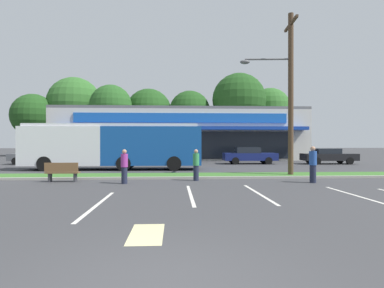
{
  "coord_description": "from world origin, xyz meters",
  "views": [
    {
      "loc": [
        0.18,
        -4.25,
        1.9
      ],
      "look_at": [
        1.38,
        18.1,
        1.84
      ],
      "focal_mm": 30.19,
      "sensor_mm": 36.0,
      "label": 1
    }
  ],
  "objects": [
    {
      "name": "utility_pole",
      "position": [
        6.61,
        13.75,
        4.98
      ],
      "size": [
        3.04,
        2.4,
        9.27
      ],
      "color": "#4C3826",
      "rests_on": "ground_plane"
    },
    {
      "name": "pedestrian_near_bench",
      "position": [
        1.25,
        12.0,
        0.8
      ],
      "size": [
        0.32,
        0.32,
        1.59
      ],
      "rotation": [
        0.0,
        0.0,
        4.81
      ],
      "color": "#1E2338",
      "rests_on": "ground_plane"
    },
    {
      "name": "parking_stripe_0",
      "position": [
        -2.2,
        5.82,
        0.0
      ],
      "size": [
        0.12,
        4.8,
        0.01
      ],
      "primitive_type": "cube",
      "color": "silver",
      "rests_on": "ground_plane"
    },
    {
      "name": "pedestrian_by_pole",
      "position": [
        6.78,
        10.82,
        0.88
      ],
      "size": [
        0.35,
        0.35,
        1.75
      ],
      "rotation": [
        0.0,
        0.0,
        5.08
      ],
      "color": "#1E2338",
      "rests_on": "ground_plane"
    },
    {
      "name": "grass_median",
      "position": [
        0.0,
        14.0,
        0.06
      ],
      "size": [
        56.0,
        2.2,
        0.12
      ],
      "primitive_type": "cube",
      "color": "#386B28",
      "rests_on": "ground_plane"
    },
    {
      "name": "tree_far_right",
      "position": [
        15.34,
        46.39,
        7.39
      ],
      "size": [
        6.53,
        6.53,
        10.67
      ],
      "color": "#473323",
      "rests_on": "ground_plane"
    },
    {
      "name": "car_2",
      "position": [
        -1.74,
        25.52,
        0.74
      ],
      "size": [
        4.56,
        2.0,
        1.42
      ],
      "rotation": [
        0.0,
        0.0,
        3.14
      ],
      "color": "navy",
      "rests_on": "ground_plane"
    },
    {
      "name": "bus_stop_bench",
      "position": [
        -5.31,
        11.79,
        0.5
      ],
      "size": [
        1.6,
        0.45,
        0.95
      ],
      "rotation": [
        0.0,
        0.0,
        3.14
      ],
      "color": "brown",
      "rests_on": "ground_plane"
    },
    {
      "name": "tree_far_left",
      "position": [
        -20.56,
        44.21,
        5.95
      ],
      "size": [
        6.33,
        6.33,
        9.12
      ],
      "color": "#473323",
      "rests_on": "ground_plane"
    },
    {
      "name": "tree_mid",
      "position": [
        -3.86,
        46.17,
        6.79
      ],
      "size": [
        7.09,
        7.09,
        10.34
      ],
      "color": "#473323",
      "rests_on": "ground_plane"
    },
    {
      "name": "tree_left",
      "position": [
        -15.31,
        46.51,
        7.88
      ],
      "size": [
        8.33,
        8.33,
        12.06
      ],
      "color": "#473323",
      "rests_on": "ground_plane"
    },
    {
      "name": "parking_stripe_2",
      "position": [
        3.33,
        7.7,
        0.0
      ],
      "size": [
        0.12,
        4.8,
        0.01
      ],
      "primitive_type": "cube",
      "color": "silver",
      "rests_on": "ground_plane"
    },
    {
      "name": "ground_plane",
      "position": [
        0.0,
        0.0,
        0.0
      ],
      "size": [
        240.0,
        240.0,
        0.0
      ],
      "primitive_type": "plane",
      "color": "#38383A"
    },
    {
      "name": "parking_stripe_1",
      "position": [
        0.76,
        7.61,
        0.0
      ],
      "size": [
        0.12,
        4.8,
        0.01
      ],
      "primitive_type": "cube",
      "color": "silver",
      "rests_on": "ground_plane"
    },
    {
      "name": "storefront_building",
      "position": [
        0.93,
        36.98,
        2.95
      ],
      "size": [
        28.29,
        15.3,
        5.9
      ],
      "color": "beige",
      "rests_on": "ground_plane"
    },
    {
      "name": "car_1",
      "position": [
        6.99,
        24.89,
        0.78
      ],
      "size": [
        4.8,
        1.91,
        1.53
      ],
      "color": "navy",
      "rests_on": "ground_plane"
    },
    {
      "name": "curb_lip",
      "position": [
        0.0,
        12.78,
        0.06
      ],
      "size": [
        56.0,
        0.24,
        0.12
      ],
      "primitive_type": "cube",
      "color": "#99968C",
      "rests_on": "ground_plane"
    },
    {
      "name": "city_bus",
      "position": [
        -4.22,
        19.11,
        1.77
      ],
      "size": [
        12.6,
        2.86,
        3.25
      ],
      "rotation": [
        0.0,
        0.0,
        3.12
      ],
      "color": "#144793",
      "rests_on": "ground_plane"
    },
    {
      "name": "tree_mid_left",
      "position": [
        -8.98,
        42.53,
        7.24
      ],
      "size": [
        6.02,
        6.02,
        10.27
      ],
      "color": "#473323",
      "rests_on": "ground_plane"
    },
    {
      "name": "car_0",
      "position": [
        14.15,
        24.36,
        0.74
      ],
      "size": [
        4.79,
        1.91,
        1.41
      ],
      "color": "black",
      "rests_on": "ground_plane"
    },
    {
      "name": "pedestrian_mid",
      "position": [
        -2.17,
        10.95,
        0.81
      ],
      "size": [
        0.32,
        0.32,
        1.61
      ],
      "rotation": [
        0.0,
        0.0,
        0.49
      ],
      "color": "#1E2338",
      "rests_on": "ground_plane"
    },
    {
      "name": "parking_stripe_3",
      "position": [
        6.72,
        6.89,
        0.0
      ],
      "size": [
        0.12,
        4.8,
        0.01
      ],
      "primitive_type": "cube",
      "color": "silver",
      "rests_on": "ground_plane"
    },
    {
      "name": "car_3",
      "position": [
        -12.34,
        25.52,
        0.75
      ],
      "size": [
        4.24,
        1.91,
        1.47
      ],
      "rotation": [
        0.0,
        0.0,
        3.14
      ],
      "color": "#515459",
      "rests_on": "ground_plane"
    },
    {
      "name": "tree_right",
      "position": [
        9.87,
        43.98,
        8.39
      ],
      "size": [
        8.08,
        8.08,
        12.45
      ],
      "color": "#473323",
      "rests_on": "ground_plane"
    },
    {
      "name": "lot_arrow",
      "position": [
        -0.41,
        2.52,
        0.0
      ],
      "size": [
        0.7,
        1.6,
        0.01
      ],
      "primitive_type": "cube",
      "color": "beige",
      "rests_on": "ground_plane"
    },
    {
      "name": "tree_mid_right",
      "position": [
        2.47,
        44.97,
        6.75
      ],
      "size": [
        6.27,
        6.27,
        9.9
      ],
      "color": "#473323",
      "rests_on": "ground_plane"
    }
  ]
}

